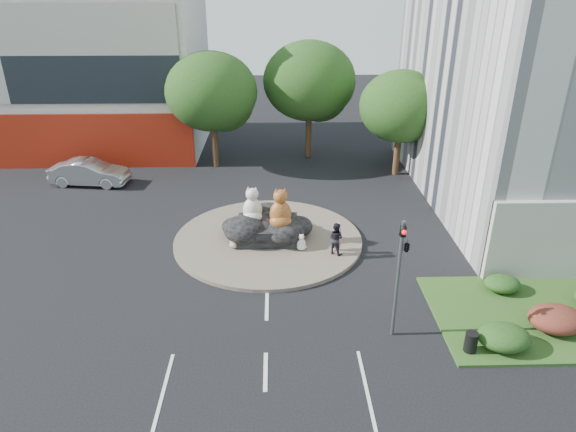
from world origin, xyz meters
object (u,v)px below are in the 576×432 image
cat_tabby (280,207)px  pedestrian_dark (336,238)px  kitten_white (301,241)px  pedestrian_pink (337,236)px  parked_car (89,173)px  kitten_calico (235,238)px  litter_bin (471,342)px  cat_white (252,204)px

cat_tabby → pedestrian_dark: bearing=-31.0°
cat_tabby → kitten_white: size_ratio=2.43×
pedestrian_pink → parked_car: 18.53m
cat_tabby → kitten_calico: 2.85m
kitten_calico → pedestrian_dark: bearing=23.5°
litter_bin → cat_tabby: bearing=128.7°
kitten_white → pedestrian_pink: bearing=-28.6°
pedestrian_pink → litter_bin: pedestrian_pink is taller
kitten_calico → kitten_white: bearing=27.2°
kitten_white → cat_white: bearing=124.6°
kitten_calico → kitten_white: (3.42, -0.29, -0.07)m
cat_white → cat_tabby: cat_tabby is taller
cat_tabby → parked_car: size_ratio=0.41×
kitten_white → parked_car: size_ratio=0.17×
kitten_calico → pedestrian_pink: bearing=27.3°
cat_white → pedestrian_dark: 4.76m
cat_white → litter_bin: 12.78m
pedestrian_dark → litter_bin: (4.29, -7.43, -0.52)m
kitten_calico → pedestrian_pink: size_ratio=0.66×
kitten_calico → pedestrian_dark: 5.17m
kitten_calico → parked_car: (-10.42, 9.50, 0.14)m
cat_tabby → kitten_calico: cat_tabby is taller
kitten_calico → kitten_white: size_ratio=1.16×
cat_white → parked_car: cat_white is taller
pedestrian_pink → pedestrian_dark: pedestrian_dark is taller
cat_white → cat_tabby: bearing=-19.3°
pedestrian_dark → pedestrian_pink: bearing=-74.9°
kitten_white → pedestrian_dark: pedestrian_dark is taller
pedestrian_pink → litter_bin: (4.17, -7.76, -0.46)m
kitten_calico → litter_bin: kitten_calico is taller
cat_white → kitten_white: 3.27m
litter_bin → pedestrian_dark: bearing=120.0°
cat_tabby → pedestrian_dark: (2.73, -1.34, -1.13)m
litter_bin → kitten_calico: bearing=138.9°
kitten_white → litter_bin: kitten_white is taller
parked_car → pedestrian_dark: bearing=-116.4°
cat_white → parked_car: bearing=149.0°
cat_tabby → litter_bin: bearing=-56.2°
kitten_white → pedestrian_pink: size_ratio=0.57×
cat_tabby → pedestrian_pink: size_ratio=1.37×
parked_car → litter_bin: 26.57m
cat_white → parked_car: (-11.34, 8.27, -1.22)m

